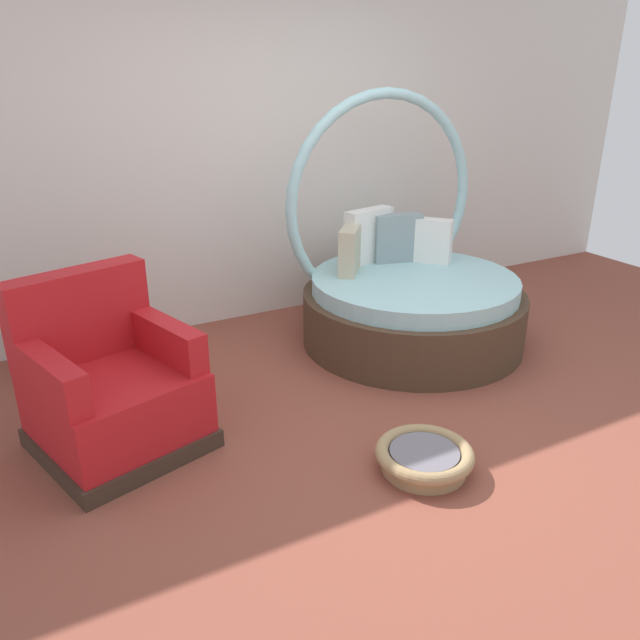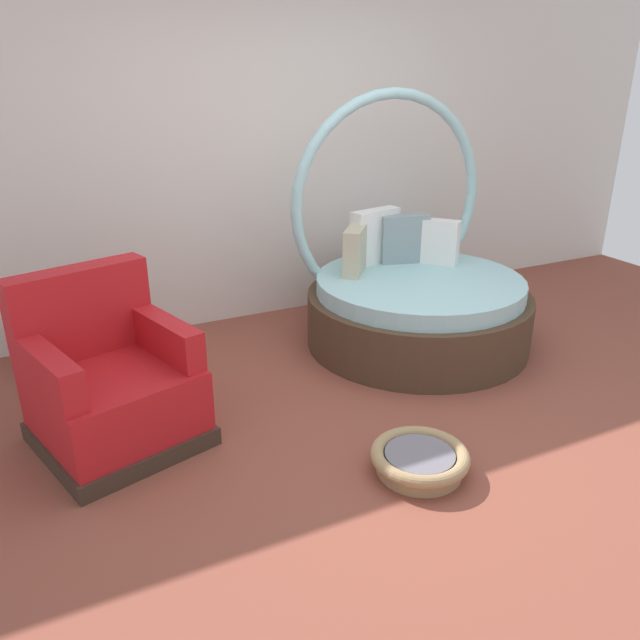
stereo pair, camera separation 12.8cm
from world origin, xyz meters
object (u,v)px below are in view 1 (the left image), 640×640
(round_daybed, at_px, (408,293))
(pet_basket, at_px, (424,457))
(red_armchair, at_px, (110,389))
(side_table, at_px, (45,315))

(round_daybed, distance_m, pet_basket, 1.72)
(pet_basket, bearing_deg, red_armchair, 143.09)
(red_armchair, xyz_separation_m, pet_basket, (1.35, -1.01, -0.26))
(side_table, bearing_deg, round_daybed, -14.55)
(pet_basket, relative_size, side_table, 0.98)
(round_daybed, bearing_deg, red_armchair, -169.39)
(side_table, bearing_deg, red_armchair, -79.15)
(pet_basket, height_order, side_table, side_table)
(round_daybed, xyz_separation_m, pet_basket, (-0.91, -1.44, -0.30))
(round_daybed, xyz_separation_m, red_armchair, (-2.26, -0.42, -0.04))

